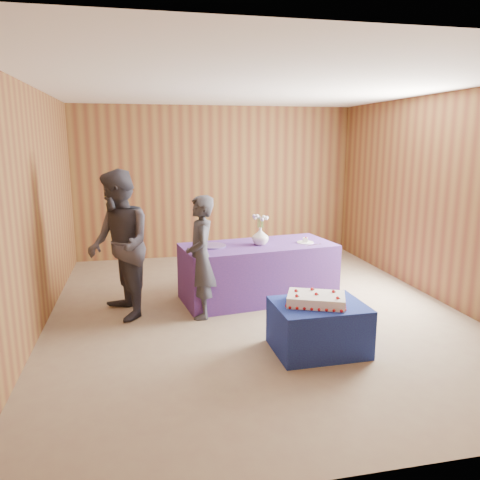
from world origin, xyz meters
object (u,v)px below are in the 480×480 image
object	(u,v)px
cake_table	(318,327)
sheet_cake	(316,299)
guest_left	(201,257)
guest_right	(119,245)
serving_table	(258,272)
vase	(260,236)

from	to	relation	value
cake_table	sheet_cake	distance (m)	0.30
guest_left	guest_right	bearing A→B (deg)	-98.41
serving_table	vase	xyz separation A→B (m)	(0.02, -0.02, 0.49)
cake_table	guest_left	distance (m)	1.65
sheet_cake	guest_left	size ratio (longest dim) A/B	0.47
vase	cake_table	bearing A→B (deg)	-83.64
guest_left	serving_table	bearing A→B (deg)	122.73
serving_table	sheet_cake	bearing A→B (deg)	-92.30
sheet_cake	guest_right	size ratio (longest dim) A/B	0.39
cake_table	serving_table	bearing A→B (deg)	95.89
vase	guest_left	size ratio (longest dim) A/B	0.15
sheet_cake	guest_left	distance (m)	1.57
sheet_cake	vase	size ratio (longest dim) A/B	3.02
vase	sheet_cake	bearing A→B (deg)	-84.98
guest_right	sheet_cake	bearing A→B (deg)	36.86
guest_right	serving_table	bearing A→B (deg)	82.19
sheet_cake	guest_left	world-z (taller)	guest_left
serving_table	guest_right	size ratio (longest dim) A/B	1.12
sheet_cake	guest_right	world-z (taller)	guest_right
sheet_cake	guest_right	bearing A→B (deg)	167.30
sheet_cake	vase	bearing A→B (deg)	117.81
sheet_cake	vase	distance (m)	1.70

